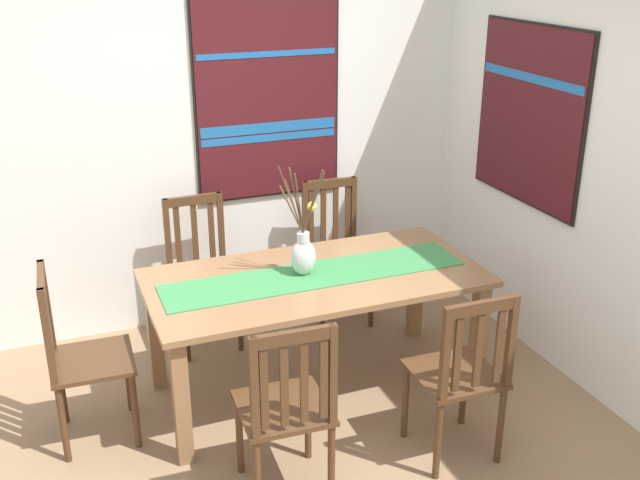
# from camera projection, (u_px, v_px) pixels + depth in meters

# --- Properties ---
(ground_plane) EXTENTS (6.40, 6.40, 0.03)m
(ground_plane) POSITION_uv_depth(u_px,v_px,m) (306.00, 465.00, 3.86)
(ground_plane) COLOR #8E7051
(wall_back) EXTENTS (6.40, 0.12, 2.70)m
(wall_back) POSITION_uv_depth(u_px,v_px,m) (208.00, 129.00, 4.96)
(wall_back) COLOR silver
(wall_back) RESTS_ON ground_plane
(wall_side) EXTENTS (0.12, 6.40, 2.70)m
(wall_side) POSITION_uv_depth(u_px,v_px,m) (629.00, 175.00, 3.98)
(wall_side) COLOR silver
(wall_side) RESTS_ON ground_plane
(dining_table) EXTENTS (1.90, 0.93, 0.75)m
(dining_table) POSITION_uv_depth(u_px,v_px,m) (315.00, 292.00, 4.26)
(dining_table) COLOR #8E6642
(dining_table) RESTS_ON ground_plane
(table_runner) EXTENTS (1.75, 0.36, 0.01)m
(table_runner) POSITION_uv_depth(u_px,v_px,m) (315.00, 275.00, 4.22)
(table_runner) COLOR #388447
(table_runner) RESTS_ON dining_table
(centerpiece_vase) EXTENTS (0.26, 0.24, 0.67)m
(centerpiece_vase) POSITION_uv_depth(u_px,v_px,m) (304.00, 252.00, 4.17)
(centerpiece_vase) COLOR silver
(centerpiece_vase) RESTS_ON dining_table
(chair_0) EXTENTS (0.44, 0.44, 0.99)m
(chair_0) POSITION_uv_depth(u_px,v_px,m) (335.00, 250.00, 5.19)
(chair_0) COLOR #4C301C
(chair_0) RESTS_ON ground_plane
(chair_1) EXTENTS (0.43, 0.43, 0.96)m
(chair_1) POSITION_uv_depth(u_px,v_px,m) (461.00, 374.00, 3.73)
(chair_1) COLOR #4C301C
(chair_1) RESTS_ON ground_plane
(chair_2) EXTENTS (0.44, 0.44, 0.97)m
(chair_2) POSITION_uv_depth(u_px,v_px,m) (287.00, 407.00, 3.45)
(chair_2) COLOR #4C301C
(chair_2) RESTS_ON ground_plane
(chair_3) EXTENTS (0.43, 0.43, 0.98)m
(chair_3) POSITION_uv_depth(u_px,v_px,m) (202.00, 271.00, 4.88)
(chair_3) COLOR #4C301C
(chair_3) RESTS_ON ground_plane
(chair_4) EXTENTS (0.44, 0.44, 0.99)m
(chair_4) POSITION_uv_depth(u_px,v_px,m) (78.00, 354.00, 3.87)
(chair_4) COLOR #4C301C
(chair_4) RESTS_ON ground_plane
(painting_on_back_wall) EXTENTS (1.01, 0.05, 1.35)m
(painting_on_back_wall) POSITION_uv_depth(u_px,v_px,m) (268.00, 99.00, 4.97)
(painting_on_back_wall) COLOR black
(painting_on_side_wall) EXTENTS (0.05, 1.04, 1.11)m
(painting_on_side_wall) POSITION_uv_depth(u_px,v_px,m) (530.00, 115.00, 4.60)
(painting_on_side_wall) COLOR black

